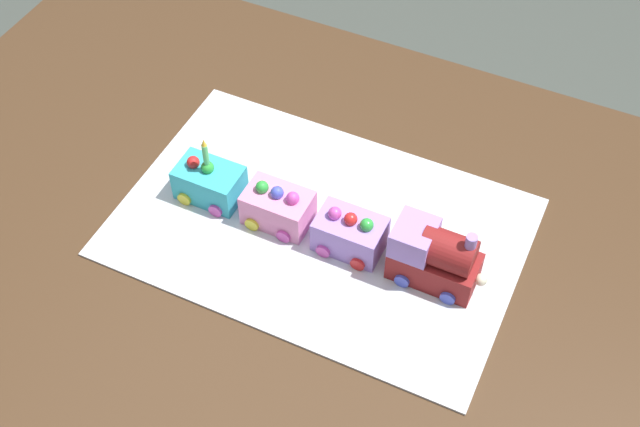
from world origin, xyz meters
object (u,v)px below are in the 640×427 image
cake_locomotive (435,256)px  dining_table (286,283)px  cake_car_tanker_bubblegum (278,207)px  cake_car_caboose_turquoise (209,182)px  cake_car_hopper_lavender (350,233)px  birthday_candle (205,152)px

cake_locomotive → dining_table: bearing=8.4°
cake_car_tanker_bubblegum → cake_car_caboose_turquoise: bearing=0.0°
cake_car_hopper_lavender → cake_car_tanker_bubblegum: same height
dining_table → cake_locomotive: size_ratio=10.00×
cake_locomotive → cake_car_hopper_lavender: bearing=-0.0°
cake_locomotive → birthday_candle: bearing=0.0°
cake_car_tanker_bubblegum → dining_table: bearing=127.9°
cake_locomotive → cake_car_caboose_turquoise: bearing=-0.0°
dining_table → cake_car_tanker_bubblegum: size_ratio=14.00×
cake_locomotive → cake_car_caboose_turquoise: cake_locomotive is taller
cake_locomotive → cake_car_hopper_lavender: size_ratio=1.40×
cake_locomotive → birthday_candle: 0.37m
cake_car_caboose_turquoise → cake_locomotive: bearing=180.0°
cake_car_tanker_bubblegum → cake_car_caboose_turquoise: size_ratio=1.00×
cake_car_hopper_lavender → cake_car_caboose_turquoise: (0.24, 0.00, -0.00)m
cake_car_caboose_turquoise → birthday_candle: birthday_candle is taller
cake_locomotive → cake_car_tanker_bubblegum: cake_locomotive is taller
birthday_candle → cake_car_caboose_turquoise: bearing=-0.0°
cake_car_hopper_lavender → cake_car_caboose_turquoise: size_ratio=1.00×
cake_car_hopper_lavender → dining_table: bearing=19.5°
birthday_candle → cake_locomotive: bearing=-180.0°
cake_car_tanker_bubblegum → cake_car_hopper_lavender: bearing=180.0°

